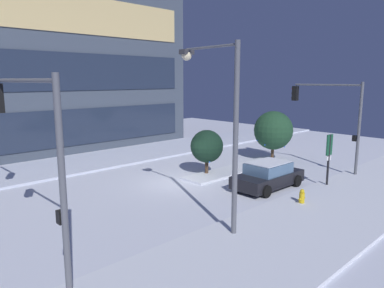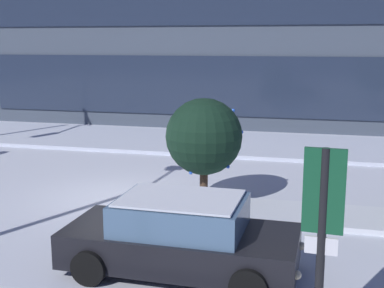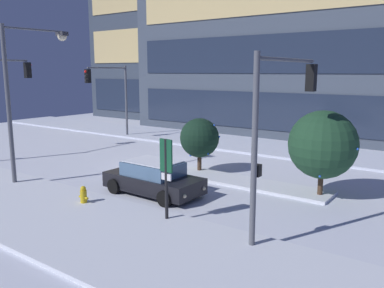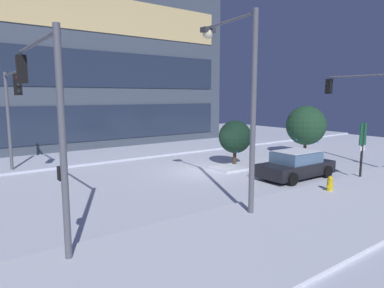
{
  "view_description": "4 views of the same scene",
  "coord_description": "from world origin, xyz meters",
  "px_view_note": "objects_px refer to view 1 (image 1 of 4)",
  "views": [
    {
      "loc": [
        -13.48,
        -15.25,
        5.98
      ],
      "look_at": [
        1.91,
        0.82,
        2.0
      ],
      "focal_mm": 33.67,
      "sensor_mm": 36.0,
      "label": 1
    },
    {
      "loc": [
        5.47,
        -13.15,
        4.36
      ],
      "look_at": [
        1.65,
        2.3,
        1.21
      ],
      "focal_mm": 48.44,
      "sensor_mm": 36.0,
      "label": 2
    },
    {
      "loc": [
        14.15,
        -16.77,
        5.3
      ],
      "look_at": [
        1.3,
        1.14,
        1.26
      ],
      "focal_mm": 37.26,
      "sensor_mm": 36.0,
      "label": 3
    },
    {
      "loc": [
        -12.07,
        -15.32,
        4.4
      ],
      "look_at": [
        0.23,
        1.58,
        1.44
      ],
      "focal_mm": 31.61,
      "sensor_mm": 36.0,
      "label": 4
    }
  ],
  "objects_px": {
    "car_near": "(268,176)",
    "traffic_light_corner_near_right": "(330,110)",
    "decorated_tree_median": "(273,130)",
    "parking_info_sign": "(329,154)",
    "fire_hydrant": "(302,198)",
    "street_lamp_arched": "(219,110)",
    "decorated_tree_left_of_median": "(207,146)",
    "traffic_light_corner_near_left": "(31,140)"
  },
  "relations": [
    {
      "from": "car_near",
      "to": "traffic_light_corner_near_right",
      "type": "distance_m",
      "value": 6.9
    },
    {
      "from": "decorated_tree_median",
      "to": "parking_info_sign",
      "type": "bearing_deg",
      "value": -120.36
    },
    {
      "from": "car_near",
      "to": "decorated_tree_median",
      "type": "height_order",
      "value": "decorated_tree_median"
    },
    {
      "from": "traffic_light_corner_near_right",
      "to": "fire_hydrant",
      "type": "relative_size",
      "value": 7.13
    },
    {
      "from": "fire_hydrant",
      "to": "parking_info_sign",
      "type": "distance_m",
      "value": 4.13
    },
    {
      "from": "street_lamp_arched",
      "to": "decorated_tree_left_of_median",
      "type": "relative_size",
      "value": 2.54
    },
    {
      "from": "traffic_light_corner_near_left",
      "to": "parking_info_sign",
      "type": "distance_m",
      "value": 15.6
    },
    {
      "from": "traffic_light_corner_near_right",
      "to": "decorated_tree_median",
      "type": "bearing_deg",
      "value": -0.66
    },
    {
      "from": "fire_hydrant",
      "to": "traffic_light_corner_near_left",
      "type": "bearing_deg",
      "value": 168.28
    },
    {
      "from": "decorated_tree_median",
      "to": "fire_hydrant",
      "type": "bearing_deg",
      "value": -138.03
    },
    {
      "from": "decorated_tree_median",
      "to": "car_near",
      "type": "bearing_deg",
      "value": -148.13
    },
    {
      "from": "car_near",
      "to": "street_lamp_arched",
      "type": "relative_size",
      "value": 0.62
    },
    {
      "from": "traffic_light_corner_near_left",
      "to": "traffic_light_corner_near_right",
      "type": "bearing_deg",
      "value": -90.3
    },
    {
      "from": "car_near",
      "to": "traffic_light_corner_near_right",
      "type": "bearing_deg",
      "value": -3.67
    },
    {
      "from": "street_lamp_arched",
      "to": "fire_hydrant",
      "type": "xyz_separation_m",
      "value": [
        4.95,
        -0.96,
        -4.45
      ]
    },
    {
      "from": "car_near",
      "to": "traffic_light_corner_near_left",
      "type": "distance_m",
      "value": 13.25
    },
    {
      "from": "fire_hydrant",
      "to": "street_lamp_arched",
      "type": "bearing_deg",
      "value": 168.99
    },
    {
      "from": "street_lamp_arched",
      "to": "decorated_tree_left_of_median",
      "type": "height_order",
      "value": "street_lamp_arched"
    },
    {
      "from": "traffic_light_corner_near_left",
      "to": "fire_hydrant",
      "type": "height_order",
      "value": "traffic_light_corner_near_left"
    },
    {
      "from": "traffic_light_corner_near_right",
      "to": "street_lamp_arched",
      "type": "relative_size",
      "value": 0.79
    },
    {
      "from": "street_lamp_arched",
      "to": "decorated_tree_left_of_median",
      "type": "bearing_deg",
      "value": -37.8
    },
    {
      "from": "fire_hydrant",
      "to": "decorated_tree_median",
      "type": "relative_size",
      "value": 0.22
    },
    {
      "from": "traffic_light_corner_near_left",
      "to": "parking_info_sign",
      "type": "bearing_deg",
      "value": -96.73
    },
    {
      "from": "traffic_light_corner_near_right",
      "to": "street_lamp_arched",
      "type": "height_order",
      "value": "street_lamp_arched"
    },
    {
      "from": "traffic_light_corner_near_right",
      "to": "traffic_light_corner_near_left",
      "type": "distance_m",
      "value": 18.78
    },
    {
      "from": "traffic_light_corner_near_left",
      "to": "decorated_tree_left_of_median",
      "type": "bearing_deg",
      "value": -69.12
    },
    {
      "from": "traffic_light_corner_near_right",
      "to": "parking_info_sign",
      "type": "height_order",
      "value": "traffic_light_corner_near_right"
    },
    {
      "from": "fire_hydrant",
      "to": "decorated_tree_median",
      "type": "bearing_deg",
      "value": 41.97
    },
    {
      "from": "traffic_light_corner_near_right",
      "to": "decorated_tree_median",
      "type": "relative_size",
      "value": 1.57
    },
    {
      "from": "fire_hydrant",
      "to": "parking_info_sign",
      "type": "relative_size",
      "value": 0.27
    },
    {
      "from": "decorated_tree_median",
      "to": "decorated_tree_left_of_median",
      "type": "distance_m",
      "value": 6.6
    },
    {
      "from": "fire_hydrant",
      "to": "decorated_tree_median",
      "type": "xyz_separation_m",
      "value": [
        7.3,
        6.57,
        1.89
      ]
    },
    {
      "from": "traffic_light_corner_near_left",
      "to": "decorated_tree_median",
      "type": "height_order",
      "value": "traffic_light_corner_near_left"
    },
    {
      "from": "street_lamp_arched",
      "to": "fire_hydrant",
      "type": "bearing_deg",
      "value": -95.83
    },
    {
      "from": "car_near",
      "to": "fire_hydrant",
      "type": "xyz_separation_m",
      "value": [
        -1.24,
        -2.8,
        -0.32
      ]
    },
    {
      "from": "traffic_light_corner_near_right",
      "to": "street_lamp_arched",
      "type": "xyz_separation_m",
      "value": [
        -12.2,
        -1.33,
        0.79
      ]
    },
    {
      "from": "parking_info_sign",
      "to": "decorated_tree_median",
      "type": "bearing_deg",
      "value": -26.07
    },
    {
      "from": "street_lamp_arched",
      "to": "car_near",
      "type": "bearing_deg",
      "value": -68.31
    },
    {
      "from": "fire_hydrant",
      "to": "car_near",
      "type": "bearing_deg",
      "value": 66.16
    },
    {
      "from": "car_near",
      "to": "decorated_tree_left_of_median",
      "type": "relative_size",
      "value": 1.57
    },
    {
      "from": "parking_info_sign",
      "to": "decorated_tree_median",
      "type": "height_order",
      "value": "decorated_tree_median"
    },
    {
      "from": "decorated_tree_median",
      "to": "decorated_tree_left_of_median",
      "type": "bearing_deg",
      "value": 175.68
    }
  ]
}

